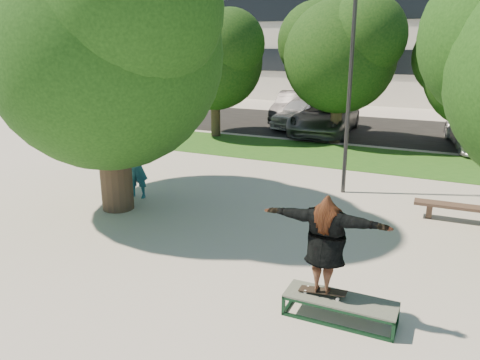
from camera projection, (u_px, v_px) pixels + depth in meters
The scene contains 15 objects.
ground at pixel (244, 251), 10.15m from camera, with size 120.00×120.00×0.00m, color #A9A49C.
grass_strip at pixel (370, 159), 17.98m from camera, with size 30.00×4.00×0.02m, color #1B4D16.
asphalt_strip at pixel (373, 129), 24.03m from camera, with size 40.00×8.00×0.01m, color black.
tree_left at pixel (105, 39), 11.57m from camera, with size 6.96×5.95×7.12m.
bg_tree_left at pixel (214, 55), 21.35m from camera, with size 5.28×4.51×5.77m.
bg_tree_mid at pixel (339, 49), 19.91m from camera, with size 5.76×4.92×6.24m.
lamppost at pixel (350, 86), 13.18m from camera, with size 0.25×0.15×6.11m.
grind_box at pixel (340, 309), 7.62m from camera, with size 1.80×0.60×0.38m.
skater_rig at pixel (325, 244), 7.42m from camera, with size 2.04×0.56×1.73m.
bystander at pixel (137, 168), 13.37m from camera, with size 0.64×0.42×1.77m, color #1C5A6B.
bench at pixel (476, 210), 11.53m from camera, with size 2.89×0.49×0.44m.
car_silver_a at pixel (303, 112), 24.39m from camera, with size 1.86×4.63×1.58m, color silver.
car_dark at pixel (294, 107), 26.03m from camera, with size 1.75×5.02×1.65m, color black.
car_grey at pixel (325, 117), 22.72m from camera, with size 2.63×5.71×1.59m, color slate.
car_silver_b at pixel (479, 130), 19.72m from camera, with size 2.14×5.26×1.53m, color silver.
Camera 1 is at (3.86, -8.44, 4.39)m, focal length 35.00 mm.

